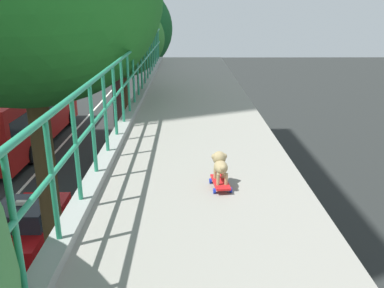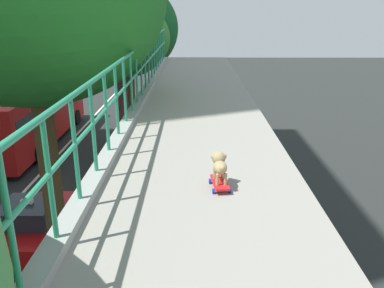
# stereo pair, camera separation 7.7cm
# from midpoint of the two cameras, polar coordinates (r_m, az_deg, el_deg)

# --- Properties ---
(car_red_taxi_fifth) EXTENTS (1.82, 3.83, 1.60)m
(car_red_taxi_fifth) POSITION_cam_midpoint_polar(r_m,az_deg,el_deg) (14.00, -21.61, -10.46)
(car_red_taxi_fifth) COLOR red
(car_red_taxi_fifth) RESTS_ON ground
(city_bus) EXTENTS (2.77, 10.83, 3.19)m
(city_bus) POSITION_cam_midpoint_polar(r_m,az_deg,el_deg) (23.65, -21.71, 4.30)
(city_bus) COLOR #B11512
(city_bus) RESTS_ON ground
(roadside_tree_far) EXTENTS (4.52, 4.52, 7.67)m
(roadside_tree_far) POSITION_cam_midpoint_polar(r_m,az_deg,el_deg) (18.75, -10.15, 14.42)
(roadside_tree_far) COLOR #55302F
(roadside_tree_far) RESTS_ON ground
(roadside_tree_farthest) EXTENTS (5.25, 5.25, 8.58)m
(roadside_tree_farthest) POSITION_cam_midpoint_polar(r_m,az_deg,el_deg) (21.92, -9.01, 15.88)
(roadside_tree_farthest) COLOR brown
(roadside_tree_farthest) RESTS_ON ground
(toy_skateboard) EXTENTS (0.23, 0.42, 0.08)m
(toy_skateboard) POSITION_cam_midpoint_polar(r_m,az_deg,el_deg) (4.44, 4.47, -5.52)
(toy_skateboard) COLOR red
(toy_skateboard) RESTS_ON overpass_deck
(small_dog) EXTENTS (0.18, 0.37, 0.31)m
(small_dog) POSITION_cam_midpoint_polar(r_m,az_deg,el_deg) (4.39, 4.45, -2.84)
(small_dog) COLOR #A08A5E
(small_dog) RESTS_ON toy_skateboard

